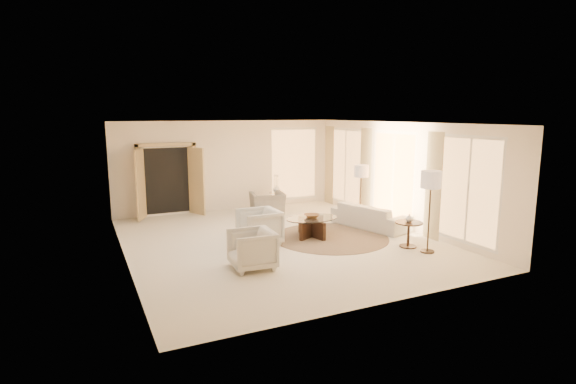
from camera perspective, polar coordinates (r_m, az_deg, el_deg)
name	(u,v)px	position (r m, az deg, el deg)	size (l,w,h in m)	color
room	(280,183)	(10.54, -1.04, 1.09)	(7.04, 8.04, 2.83)	beige
windows_right	(395,176)	(12.43, 13.44, 1.96)	(0.10, 6.40, 2.40)	#EFAC5F
window_back_corner	(294,164)	(15.06, 0.78, 3.59)	(1.70, 0.10, 2.40)	#EFAC5F
curtains_right	(374,174)	(13.11, 10.81, 2.24)	(0.06, 5.20, 2.60)	tan
french_doors	(168,181)	(13.66, -15.01, 1.40)	(1.95, 0.66, 2.16)	tan
area_rug	(330,237)	(11.17, 5.41, -5.75)	(2.85, 2.85, 0.01)	#3E2E21
sofa	(370,216)	(12.23, 10.41, -3.00)	(2.15, 0.84, 0.63)	beige
armchair_left	(259,225)	(10.49, -3.70, -4.22)	(0.88, 0.83, 0.91)	beige
armchair_right	(252,247)	(8.91, -4.62, -7.03)	(0.83, 0.77, 0.85)	beige
accent_chair	(268,200)	(13.67, -2.62, -0.96)	(0.99, 0.64, 0.86)	gray
coffee_table	(312,225)	(11.12, 3.03, -4.19)	(1.75, 1.75, 0.48)	black
end_table	(409,230)	(10.63, 15.07, -4.66)	(0.62, 0.62, 0.59)	black
side_table	(277,199)	(14.35, -1.47, -0.88)	(0.46, 0.46, 0.54)	#32261E
floor_lamp_near	(361,174)	(12.54, 9.30, 2.31)	(0.39, 0.39, 1.62)	#32261E
floor_lamp_far	(431,183)	(10.13, 17.70, 1.05)	(0.44, 0.44, 1.81)	#32261E
bowl	(312,216)	(11.07, 3.04, -3.07)	(0.37, 0.37, 0.09)	brown
end_vase	(409,218)	(10.56, 15.14, -3.23)	(0.18, 0.18, 0.19)	white
side_vase	(276,189)	(14.29, -1.48, 0.42)	(0.23, 0.23, 0.24)	white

